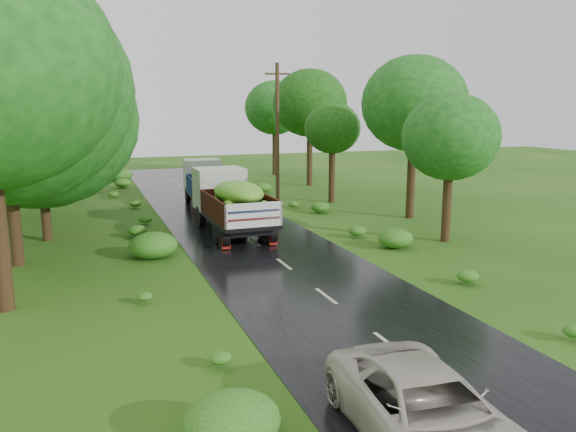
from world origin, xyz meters
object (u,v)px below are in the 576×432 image
car (427,412)px  truck_far (207,181)px  utility_pole (277,133)px  truck_near (230,199)px

car → truck_far: bearing=90.9°
truck_far → utility_pole: utility_pole is taller
truck_far → utility_pole: 5.25m
truck_near → truck_far: size_ratio=1.06×
truck_near → utility_pole: size_ratio=0.82×
truck_near → car: 18.35m
car → utility_pole: (5.94, 25.15, 3.74)m
truck_near → truck_far: truck_near is taller
car → utility_pole: utility_pole is taller
truck_near → car: bearing=-94.1°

